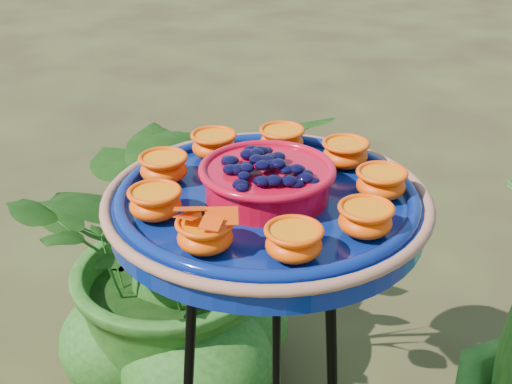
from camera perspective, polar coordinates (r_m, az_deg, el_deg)
feeder_dish at (r=1.09m, az=0.89°, el=-0.52°), size 0.59×0.59×0.11m
shrub_back_left at (r=2.02m, az=-6.10°, el=-3.90°), size 1.11×1.09×0.93m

